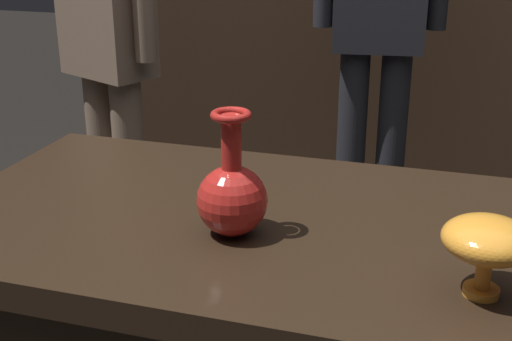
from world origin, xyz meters
TOP-DOWN VIEW (x-y plane):
  - back_display_shelf at (0.00, 2.20)m, footprint 2.60×0.40m
  - vase_centerpiece at (-0.06, -0.07)m, footprint 0.12×0.12m
  - vase_tall_behind at (0.33, -0.16)m, footprint 0.12×0.12m
  - visitor_center_back at (-0.03, 1.47)m, footprint 0.47×0.22m
  - visitor_near_left at (-0.88, 1.04)m, footprint 0.43×0.30m

SIDE VIEW (x-z plane):
  - back_display_shelf at x=0.00m, z-range 0.00..0.99m
  - vase_centerpiece at x=-0.06m, z-range 0.76..0.97m
  - vase_tall_behind at x=0.33m, z-range 0.82..0.94m
  - visitor_near_left at x=-0.88m, z-range 0.13..1.67m
  - visitor_center_back at x=-0.03m, z-range 0.15..1.80m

